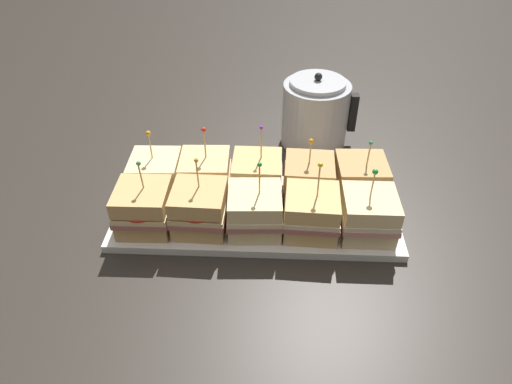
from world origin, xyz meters
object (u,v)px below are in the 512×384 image
(sandwich_front_center, at_px, (255,211))
(sandwich_back_right, at_px, (309,179))
(sandwich_back_far_left, at_px, (156,175))
(sandwich_front_far_right, at_px, (368,215))
(sandwich_back_left, at_px, (206,176))
(serving_platter, at_px, (256,213))
(kettle_steel, at_px, (315,113))
(sandwich_front_right, at_px, (311,213))
(sandwich_front_left, at_px, (200,209))
(sandwich_back_far_right, at_px, (360,180))
(sandwich_front_far_left, at_px, (144,208))
(sandwich_back_center, at_px, (258,177))

(sandwich_front_center, xyz_separation_m, sandwich_back_right, (0.12, 0.11, 0.00))
(sandwich_front_center, distance_m, sandwich_back_far_left, 0.26)
(sandwich_front_far_right, distance_m, sandwich_back_left, 0.37)
(serving_platter, bearing_deg, kettle_steel, 65.52)
(sandwich_front_center, xyz_separation_m, kettle_steel, (0.15, 0.38, 0.03))
(sandwich_front_center, relative_size, sandwich_back_far_left, 1.04)
(sandwich_front_center, height_order, sandwich_front_right, sandwich_front_right)
(sandwich_front_left, height_order, sandwich_front_right, sandwich_front_right)
(sandwich_back_left, bearing_deg, sandwich_front_center, -44.40)
(sandwich_back_left, distance_m, sandwich_back_far_right, 0.35)
(sandwich_back_far_left, distance_m, sandwich_back_right, 0.35)
(sandwich_front_center, xyz_separation_m, sandwich_back_far_left, (-0.23, 0.11, 0.00))
(serving_platter, distance_m, sandwich_front_far_left, 0.24)
(sandwich_front_center, distance_m, sandwich_back_center, 0.11)
(serving_platter, distance_m, sandwich_back_center, 0.08)
(sandwich_back_far_left, bearing_deg, sandwich_front_center, -26.34)
(sandwich_front_left, height_order, sandwich_back_center, sandwich_back_center)
(sandwich_front_left, relative_size, sandwich_back_center, 0.94)
(kettle_steel, bearing_deg, sandwich_front_right, -94.30)
(sandwich_front_far_left, bearing_deg, sandwich_front_right, 0.31)
(sandwich_front_far_left, bearing_deg, kettle_steel, 45.23)
(sandwich_back_center, bearing_deg, sandwich_front_right, -44.92)
(kettle_steel, bearing_deg, sandwich_front_center, -111.12)
(kettle_steel, bearing_deg, sandwich_back_right, -96.20)
(sandwich_front_left, relative_size, sandwich_back_left, 0.97)
(sandwich_back_right, bearing_deg, serving_platter, -153.93)
(sandwich_front_right, relative_size, sandwich_back_far_right, 1.09)
(sandwich_front_right, height_order, sandwich_back_center, sandwich_back_center)
(sandwich_front_left, bearing_deg, sandwich_back_center, 44.39)
(sandwich_front_right, relative_size, sandwich_back_far_left, 1.06)
(sandwich_front_right, distance_m, kettle_steel, 0.38)
(sandwich_back_right, bearing_deg, sandwich_back_center, -179.78)
(serving_platter, distance_m, sandwich_front_center, 0.08)
(sandwich_front_center, distance_m, sandwich_back_left, 0.16)
(serving_platter, xyz_separation_m, sandwich_front_far_left, (-0.23, -0.06, 0.06))
(sandwich_front_left, bearing_deg, sandwich_back_left, 91.31)
(sandwich_front_far_left, distance_m, sandwich_front_left, 0.12)
(serving_platter, distance_m, sandwich_front_right, 0.14)
(sandwich_front_far_right, relative_size, sandwich_back_center, 0.89)
(serving_platter, distance_m, sandwich_front_left, 0.14)
(sandwich_front_right, bearing_deg, sandwich_front_far_right, -0.45)
(sandwich_back_center, distance_m, sandwich_back_far_right, 0.23)
(sandwich_front_left, distance_m, kettle_steel, 0.46)
(sandwich_front_far_left, xyz_separation_m, sandwich_back_left, (0.11, 0.12, 0.00))
(serving_platter, bearing_deg, sandwich_back_right, 26.07)
(kettle_steel, bearing_deg, sandwich_front_far_left, -134.77)
(sandwich_front_far_right, xyz_separation_m, sandwich_back_left, (-0.35, 0.12, 0.00))
(sandwich_back_left, bearing_deg, serving_platter, -26.04)
(sandwich_back_left, bearing_deg, sandwich_front_left, -88.69)
(sandwich_front_left, distance_m, sandwich_front_center, 0.11)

